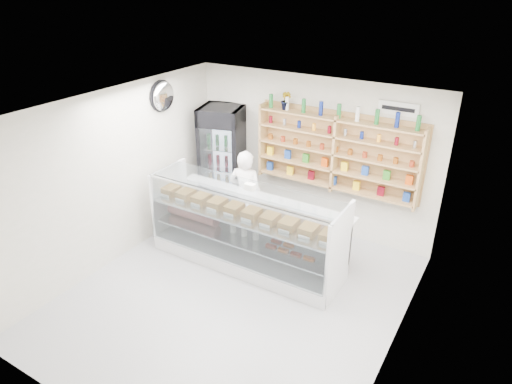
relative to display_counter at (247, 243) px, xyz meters
The scene contains 8 objects.
room 1.36m from the display_counter, 68.81° to the right, with size 5.00×5.00×5.00m.
display_counter is the anchor object (origin of this frame).
shop_worker 0.95m from the display_counter, 123.23° to the left, with size 0.60×0.39×1.64m, color white.
drinks_cooler 1.99m from the display_counter, 135.91° to the left, with size 0.93×0.92×2.13m.
wall_shelving 2.11m from the display_counter, 61.30° to the left, with size 2.84×0.28×1.33m.
potted_plant 2.49m from the display_counter, 95.18° to the left, with size 0.18×0.15×0.33m, color #1E6626.
security_mirror 2.80m from the display_counter, 168.83° to the left, with size 0.15×0.50×0.50m, color silver.
wall_sign 3.15m from the display_counter, 43.48° to the left, with size 0.62×0.03×0.20m, color white.
Camera 1 is at (3.04, -4.47, 4.33)m, focal length 32.00 mm.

